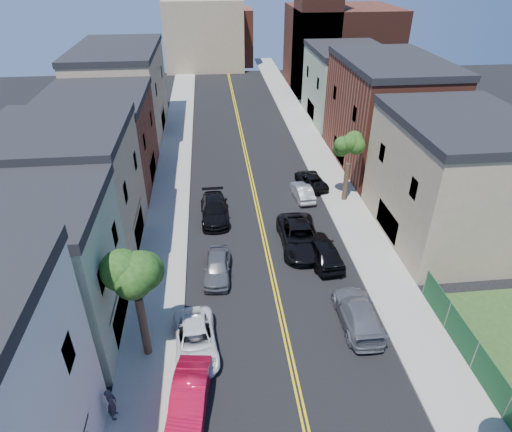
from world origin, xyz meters
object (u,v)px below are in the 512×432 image
object	(u,v)px
black_car_right	(323,250)
black_suv_lane	(300,237)
dark_car_right_far	(311,180)
grey_car_left	(217,267)
red_sedan	(189,398)
grey_car_right	(358,313)
pedestrian_left	(112,404)
black_car_left	(214,210)
white_pickup	(196,340)
silver_car_right	(302,192)

from	to	relation	value
black_car_right	black_suv_lane	size ratio (longest dim) A/B	0.80
dark_car_right_far	black_suv_lane	distance (m)	10.14
grey_car_left	black_suv_lane	world-z (taller)	black_suv_lane
red_sedan	grey_car_right	world-z (taller)	red_sedan
grey_car_right	pedestrian_left	size ratio (longest dim) A/B	2.83
black_car_left	grey_car_right	size ratio (longest dim) A/B	1.02
dark_car_right_far	white_pickup	bearing A→B (deg)	53.53
white_pickup	pedestrian_left	xyz separation A→B (m)	(-3.88, -3.91, 0.40)
white_pickup	silver_car_right	size ratio (longest dim) A/B	1.26
dark_car_right_far	pedestrian_left	bearing A→B (deg)	50.46
black_car_right	black_suv_lane	bearing A→B (deg)	-59.78
red_sedan	pedestrian_left	xyz separation A→B (m)	(-3.62, -0.14, 0.30)
white_pickup	black_car_right	world-z (taller)	black_car_right
white_pickup	dark_car_right_far	distance (m)	21.85
black_car_left	black_suv_lane	world-z (taller)	black_suv_lane
red_sedan	silver_car_right	bearing A→B (deg)	72.00
white_pickup	black_car_left	distance (m)	14.25
red_sedan	grey_car_right	distance (m)	11.02
white_pickup	grey_car_left	bearing A→B (deg)	72.52
white_pickup	dark_car_right_far	world-z (taller)	white_pickup
black_car_left	pedestrian_left	bearing A→B (deg)	-107.39
black_suv_lane	grey_car_right	bearing A→B (deg)	-76.47
grey_car_right	dark_car_right_far	distance (m)	18.06
grey_car_left	pedestrian_left	world-z (taller)	pedestrian_left
dark_car_right_far	grey_car_left	bearing A→B (deg)	46.45
black_car_left	dark_car_right_far	world-z (taller)	black_car_left
black_car_right	pedestrian_left	xyz separation A→B (m)	(-12.97, -11.39, 0.24)
pedestrian_left	grey_car_left	bearing A→B (deg)	-30.37
white_pickup	silver_car_right	xyz separation A→B (m)	(9.46, 16.81, -0.04)
silver_car_right	red_sedan	bearing A→B (deg)	60.39
white_pickup	pedestrian_left	world-z (taller)	pedestrian_left
black_suv_lane	dark_car_right_far	bearing A→B (deg)	73.56
white_pickup	pedestrian_left	size ratio (longest dim) A/B	2.66
dark_car_right_far	black_car_left	bearing A→B (deg)	20.52
white_pickup	grey_car_right	world-z (taller)	grey_car_right
black_car_left	pedestrian_left	xyz separation A→B (m)	(-5.30, -18.09, 0.30)
red_sedan	grey_car_left	distance (m)	10.37
black_car_left	dark_car_right_far	size ratio (longest dim) A/B	1.16
black_car_left	black_car_right	xyz separation A→B (m)	(7.67, -6.70, 0.07)
grey_car_right	silver_car_right	xyz separation A→B (m)	(-0.21, 15.80, -0.12)
black_car_left	black_car_right	bearing A→B (deg)	-42.23
dark_car_right_far	pedestrian_left	world-z (taller)	pedestrian_left
black_car_left	pedestrian_left	size ratio (longest dim) A/B	2.89
black_suv_lane	pedestrian_left	bearing A→B (deg)	-130.68
black_car_right	black_suv_lane	world-z (taller)	black_suv_lane
red_sedan	black_suv_lane	distance (m)	15.38
grey_car_right	white_pickup	bearing A→B (deg)	6.62
black_car_left	silver_car_right	xyz separation A→B (m)	(8.04, 2.64, -0.13)
dark_car_right_far	pedestrian_left	xyz separation A→B (m)	(-14.60, -22.96, 0.44)
grey_car_right	pedestrian_left	distance (m)	14.42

